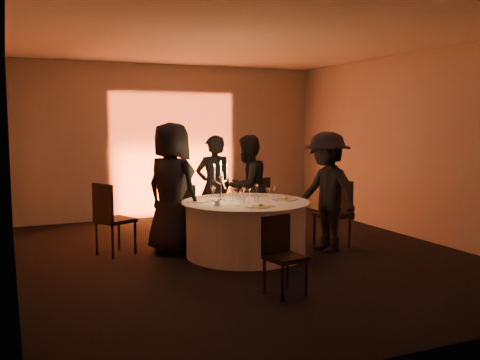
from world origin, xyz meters
name	(u,v)px	position (x,y,z in m)	size (l,w,h in m)	color
floor	(246,255)	(0.00, 0.00, 0.00)	(7.00, 7.00, 0.00)	black
ceiling	(246,39)	(0.00, 0.00, 3.00)	(7.00, 7.00, 0.00)	white
wall_back	(173,141)	(0.00, 3.50, 1.50)	(7.00, 7.00, 0.00)	#A7A19B
wall_front	(427,170)	(0.00, -3.50, 1.50)	(7.00, 7.00, 0.00)	#A7A19B
wall_left	(11,154)	(-3.00, 0.00, 1.50)	(7.00, 7.00, 0.00)	#A7A19B
wall_right	(415,145)	(3.00, 0.00, 1.50)	(7.00, 7.00, 0.00)	#A7A19B
uplighter_fixture	(179,216)	(0.00, 3.20, 0.05)	(0.25, 0.12, 0.10)	black
banquet_table	(246,228)	(0.00, 0.00, 0.38)	(1.80, 1.80, 0.77)	black
chair_left	(110,215)	(-1.75, 0.74, 0.58)	(0.60, 0.60, 1.03)	black
chair_back_left	(183,209)	(-0.50, 1.29, 0.50)	(0.50, 0.50, 0.89)	black
chair_back_right	(257,202)	(0.78, 1.27, 0.53)	(0.56, 0.56, 0.95)	black
chair_right	(337,209)	(1.49, -0.05, 0.57)	(0.46, 0.46, 1.00)	black
chair_front	(281,250)	(-0.34, -1.71, 0.48)	(0.44, 0.44, 0.86)	black
guest_left	(172,189)	(-0.92, 0.52, 0.94)	(0.92, 0.60, 1.87)	black
guest_back_left	(214,187)	(0.00, 1.24, 0.83)	(0.61, 0.40, 1.67)	black
guest_back_right	(247,186)	(0.55, 1.15, 0.83)	(0.81, 0.63, 1.66)	black
guest_right	(327,192)	(1.18, -0.25, 0.87)	(1.12, 0.65, 1.74)	black
plate_left	(200,201)	(-0.60, 0.21, 0.78)	(0.36, 0.26, 0.01)	white
plate_back_left	(227,195)	(-0.06, 0.55, 0.79)	(0.36, 0.24, 0.08)	white
plate_back_right	(254,196)	(0.32, 0.41, 0.78)	(0.36, 0.25, 0.01)	white
plate_right	(285,199)	(0.56, -0.14, 0.79)	(0.36, 0.29, 0.08)	white
plate_front	(260,206)	(-0.04, -0.56, 0.79)	(0.36, 0.26, 0.08)	white
coffee_cup	(217,203)	(-0.51, -0.20, 0.80)	(0.11, 0.11, 0.07)	white
candelabra	(221,187)	(-0.31, 0.15, 0.97)	(0.24, 0.12, 0.58)	silver
wine_glass_a	(243,192)	(-0.04, 0.01, 0.91)	(0.07, 0.07, 0.19)	white
wine_glass_b	(214,191)	(-0.39, 0.23, 0.91)	(0.07, 0.07, 0.19)	white
wine_glass_c	(274,190)	(0.44, -0.01, 0.91)	(0.07, 0.07, 0.19)	white
wine_glass_d	(256,188)	(0.32, 0.33, 0.91)	(0.07, 0.07, 0.19)	white
wine_glass_e	(268,192)	(0.26, -0.17, 0.91)	(0.07, 0.07, 0.19)	white
wine_glass_f	(239,195)	(-0.25, -0.33, 0.91)	(0.07, 0.07, 0.19)	white
wine_glass_g	(249,193)	(-0.02, -0.15, 0.91)	(0.07, 0.07, 0.19)	white
wine_glass_h	(233,192)	(-0.17, 0.07, 0.91)	(0.07, 0.07, 0.19)	white
wine_glass_i	(212,190)	(-0.36, 0.39, 0.91)	(0.07, 0.07, 0.19)	white
tumbler_a	(238,197)	(-0.04, 0.19, 0.82)	(0.07, 0.07, 0.09)	white
tumbler_b	(256,199)	(0.09, -0.15, 0.82)	(0.07, 0.07, 0.09)	white
tumbler_c	(243,200)	(-0.13, -0.19, 0.82)	(0.07, 0.07, 0.09)	white
tumbler_d	(235,195)	(-0.01, 0.38, 0.82)	(0.07, 0.07, 0.09)	white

